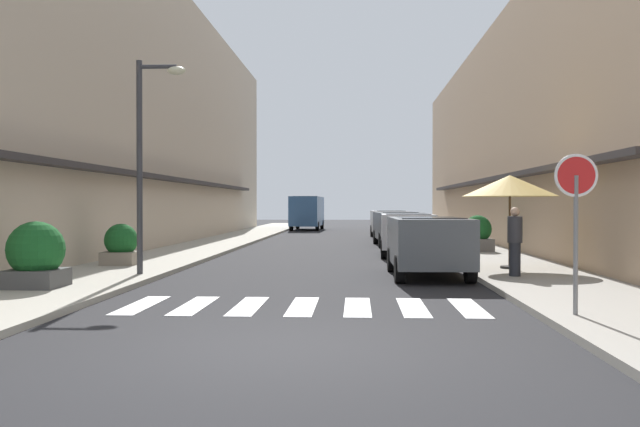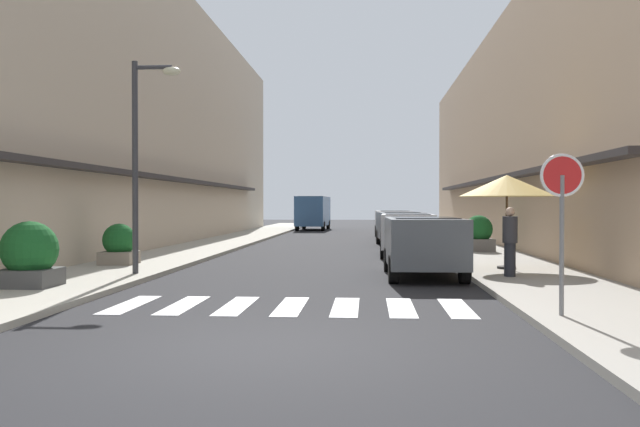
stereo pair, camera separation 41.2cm
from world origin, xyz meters
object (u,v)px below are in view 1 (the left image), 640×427
(round_street_sign, at_px, (576,192))
(cafe_umbrella, at_px, (510,186))
(parked_car_mid, at_px, (407,229))
(parked_car_distant, at_px, (389,221))
(planter_far, at_px, (478,234))
(parked_car_near, at_px, (428,240))
(parked_car_far, at_px, (397,225))
(planter_midblock, at_px, (121,245))
(pedestrian_walking_near, at_px, (515,240))
(delivery_van, at_px, (307,210))
(street_lamp, at_px, (148,143))
(planter_corner, at_px, (36,256))

(round_street_sign, relative_size, cafe_umbrella, 0.99)
(parked_car_mid, bearing_deg, parked_car_distant, 90.00)
(cafe_umbrella, xyz_separation_m, planter_far, (0.36, 6.57, -1.53))
(parked_car_near, height_order, parked_car_far, same)
(parked_car_near, height_order, round_street_sign, round_street_sign)
(parked_car_near, relative_size, planter_midblock, 3.55)
(parked_car_far, relative_size, pedestrian_walking_near, 2.85)
(delivery_van, distance_m, planter_far, 24.12)
(planter_far, bearing_deg, parked_car_mid, -159.79)
(street_lamp, height_order, planter_far, street_lamp)
(parked_car_far, xyz_separation_m, planter_far, (2.59, -4.63, -0.20))
(delivery_van, relative_size, planter_corner, 4.13)
(delivery_van, height_order, pedestrian_walking_near, delivery_van)
(parked_car_distant, distance_m, planter_midblock, 19.39)
(street_lamp, xyz_separation_m, cafe_umbrella, (8.97, 1.89, -1.00))
(planter_far, bearing_deg, planter_corner, -134.02)
(parked_car_far, xyz_separation_m, round_street_sign, (1.54, -18.57, 1.04))
(street_lamp, bearing_deg, planter_far, 42.20)
(parked_car_distant, distance_m, pedestrian_walking_near, 20.09)
(parked_car_mid, xyz_separation_m, cafe_umbrella, (2.23, -5.62, 1.34))
(parked_car_mid, distance_m, round_street_sign, 13.12)
(round_street_sign, height_order, pedestrian_walking_near, round_street_sign)
(parked_car_near, distance_m, planter_far, 8.15)
(planter_corner, distance_m, planter_far, 15.48)
(parked_car_far, height_order, delivery_van, delivery_van)
(parked_car_mid, xyz_separation_m, round_street_sign, (1.54, -12.99, 1.05))
(planter_midblock, height_order, planter_far, planter_far)
(delivery_van, bearing_deg, cafe_umbrella, -75.77)
(round_street_sign, xyz_separation_m, street_lamp, (-8.27, 5.49, 1.29))
(planter_corner, bearing_deg, round_street_sign, -16.17)
(parked_car_near, bearing_deg, parked_car_far, 90.00)
(parked_car_near, distance_m, street_lamp, 7.17)
(cafe_umbrella, bearing_deg, pedestrian_walking_near, -99.35)
(parked_car_near, bearing_deg, pedestrian_walking_near, -21.51)
(parked_car_far, relative_size, street_lamp, 0.89)
(planter_corner, xyz_separation_m, pedestrian_walking_near, (10.08, 2.65, 0.20))
(parked_car_distant, xyz_separation_m, planter_far, (2.59, -11.52, -0.20))
(planter_midblock, bearing_deg, planter_far, 29.04)
(parked_car_mid, relative_size, parked_car_far, 0.90)
(parked_car_near, height_order, street_lamp, street_lamp)
(parked_car_mid, relative_size, delivery_van, 0.75)
(street_lamp, relative_size, cafe_umbrella, 2.08)
(parked_car_mid, xyz_separation_m, planter_midblock, (-8.26, -5.07, -0.27))
(delivery_van, distance_m, pedestrian_walking_near, 32.10)
(parked_car_mid, bearing_deg, cafe_umbrella, -68.32)
(street_lamp, xyz_separation_m, pedestrian_walking_near, (8.65, -0.02, -2.30))
(planter_corner, height_order, pedestrian_walking_near, pedestrian_walking_near)
(planter_corner, height_order, planter_far, planter_corner)
(parked_car_near, xyz_separation_m, parked_car_mid, (-0.00, 6.77, 0.00))
(planter_midblock, bearing_deg, pedestrian_walking_near, -13.55)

